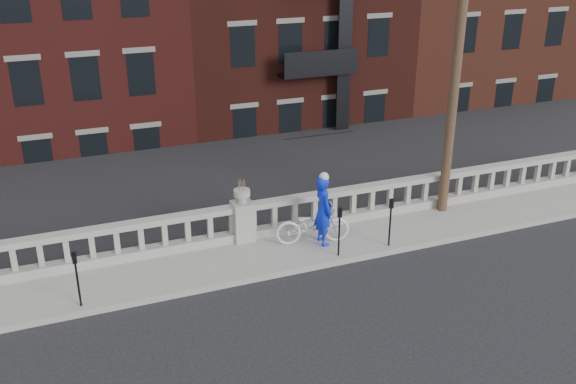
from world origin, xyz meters
name	(u,v)px	position (x,y,z in m)	size (l,w,h in m)	color
ground	(298,320)	(0.00, 0.00, 0.00)	(120.00, 120.00, 0.00)	black
sidewalk	(255,257)	(0.00, 3.00, 0.07)	(32.00, 2.20, 0.15)	gray
balustrade	(243,223)	(0.00, 3.95, 0.64)	(28.00, 0.34, 1.03)	gray
planter_pedestal	(243,217)	(0.00, 3.95, 0.83)	(0.55, 0.55, 1.76)	gray
lower_level	(138,38)	(0.56, 23.04, 2.63)	(80.00, 44.00, 20.80)	#605E59
utility_pole	(459,39)	(6.20, 3.60, 5.24)	(1.60, 0.28, 10.00)	#422D1E
parking_meter_a	(76,273)	(-4.44, 2.15, 1.00)	(0.10, 0.09, 1.36)	black
parking_meter_b	(339,226)	(2.02, 2.15, 1.00)	(0.10, 0.09, 1.36)	black
parking_meter_c	(391,217)	(3.52, 2.15, 1.00)	(0.10, 0.09, 1.36)	black
bicycle	(313,225)	(1.69, 3.07, 0.68)	(0.70, 2.01, 1.06)	silver
cyclist	(323,210)	(1.94, 2.96, 1.12)	(0.71, 0.46, 1.94)	#0E24D4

